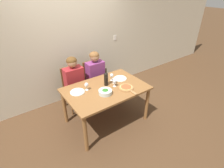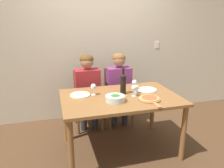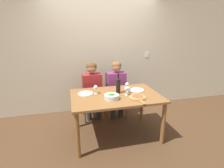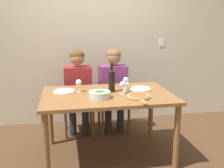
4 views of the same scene
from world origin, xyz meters
name	(u,v)px [view 1 (image 1 of 4)]	position (x,y,z in m)	size (l,w,h in m)	color
ground_plane	(106,120)	(0.00, 0.00, 0.00)	(40.00, 40.00, 0.00)	#4C331E
back_wall	(74,41)	(0.00, 1.24, 1.35)	(10.00, 0.06, 2.70)	beige
dining_table	(106,92)	(0.00, 0.00, 0.68)	(1.48, 0.98, 0.77)	brown
chair_left	(73,87)	(-0.30, 0.83, 0.49)	(0.42, 0.42, 0.93)	brown
chair_right	(94,80)	(0.21, 0.83, 0.49)	(0.42, 0.42, 0.93)	brown
person_woman	(74,79)	(-0.30, 0.72, 0.72)	(0.47, 0.51, 1.21)	#28282D
person_man	(96,73)	(0.21, 0.72, 0.72)	(0.47, 0.51, 1.21)	#28282D
wine_bottle	(106,78)	(0.07, 0.09, 0.91)	(0.08, 0.08, 0.34)	black
broccoli_bowl	(105,92)	(-0.11, -0.15, 0.81)	(0.24, 0.24, 0.08)	silver
dinner_plate_left	(77,92)	(-0.49, 0.17, 0.78)	(0.26, 0.26, 0.02)	silver
dinner_plate_right	(120,78)	(0.43, 0.13, 0.78)	(0.26, 0.26, 0.02)	silver
pizza_on_board	(126,88)	(0.30, -0.23, 0.79)	(0.27, 0.41, 0.04)	#9E7042
wine_glass_left	(86,85)	(-0.32, 0.14, 0.88)	(0.07, 0.07, 0.15)	silver
wine_glass_right	(112,76)	(0.26, 0.17, 0.88)	(0.07, 0.07, 0.15)	silver
wine_glass_centre	(115,81)	(0.17, -0.05, 0.88)	(0.07, 0.07, 0.15)	silver
water_tumbler	(114,81)	(0.23, 0.05, 0.82)	(0.07, 0.07, 0.10)	silver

